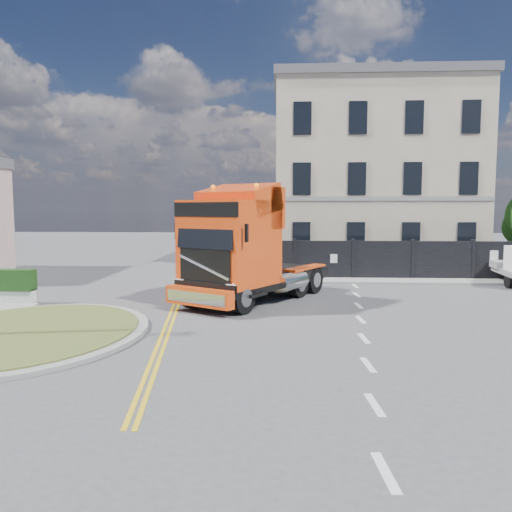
{
  "coord_description": "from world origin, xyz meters",
  "views": [
    {
      "loc": [
        0.36,
        -16.65,
        3.63
      ],
      "look_at": [
        -0.66,
        2.64,
        1.8
      ],
      "focal_mm": 35.0,
      "sensor_mm": 36.0,
      "label": 1
    }
  ],
  "objects": [
    {
      "name": "traffic_island",
      "position": [
        -7.0,
        -3.0,
        0.08
      ],
      "size": [
        6.8,
        6.8,
        0.17
      ],
      "color": "gray",
      "rests_on": "ground"
    },
    {
      "name": "pavement_far",
      "position": [
        6.0,
        8.1,
        0.06
      ],
      "size": [
        20.0,
        1.6,
        0.12
      ],
      "primitive_type": "cube",
      "color": "gray",
      "rests_on": "ground"
    },
    {
      "name": "hoarding_fence",
      "position": [
        6.55,
        9.0,
        1.0
      ],
      "size": [
        18.8,
        0.25,
        2.0
      ],
      "color": "black",
      "rests_on": "ground"
    },
    {
      "name": "ground",
      "position": [
        0.0,
        0.0,
        0.0
      ],
      "size": [
        120.0,
        120.0,
        0.0
      ],
      "primitive_type": "plane",
      "color": "#424244",
      "rests_on": "ground"
    },
    {
      "name": "truck",
      "position": [
        -1.21,
        2.26,
        1.99
      ],
      "size": [
        6.17,
        7.76,
        4.44
      ],
      "rotation": [
        0.0,
        0.0,
        -0.54
      ],
      "color": "black",
      "rests_on": "ground"
    },
    {
      "name": "georgian_building",
      "position": [
        6.0,
        16.5,
        5.77
      ],
      "size": [
        12.3,
        10.3,
        12.8
      ],
      "color": "beige",
      "rests_on": "ground"
    }
  ]
}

